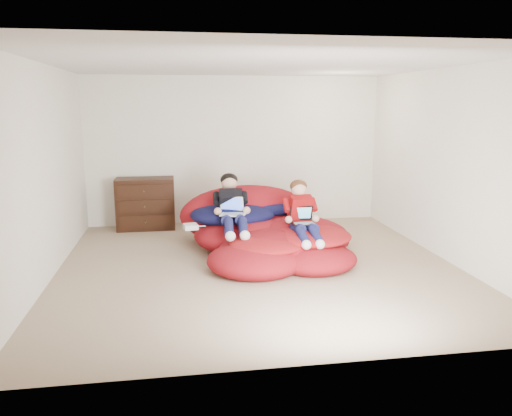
{
  "coord_description": "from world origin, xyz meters",
  "views": [
    {
      "loc": [
        -0.98,
        -6.01,
        2.03
      ],
      "look_at": [
        0.02,
        0.3,
        0.7
      ],
      "focal_mm": 35.0,
      "sensor_mm": 36.0,
      "label": 1
    }
  ],
  "objects_px": {
    "laptop_white": "(232,210)",
    "laptop_black": "(303,219)",
    "beanbag_pile": "(266,233)",
    "older_boy": "(232,204)",
    "younger_boy": "(302,212)",
    "dresser": "(146,204)"
  },
  "relations": [
    {
      "from": "laptop_white",
      "to": "laptop_black",
      "type": "relative_size",
      "value": 1.34
    },
    {
      "from": "laptop_black",
      "to": "beanbag_pile",
      "type": "bearing_deg",
      "value": 133.36
    },
    {
      "from": "older_boy",
      "to": "younger_boy",
      "type": "height_order",
      "value": "older_boy"
    },
    {
      "from": "beanbag_pile",
      "to": "laptop_white",
      "type": "distance_m",
      "value": 0.59
    },
    {
      "from": "beanbag_pile",
      "to": "laptop_white",
      "type": "height_order",
      "value": "beanbag_pile"
    },
    {
      "from": "beanbag_pile",
      "to": "younger_boy",
      "type": "xyz_separation_m",
      "value": [
        0.41,
        -0.41,
        0.37
      ]
    },
    {
      "from": "older_boy",
      "to": "laptop_white",
      "type": "height_order",
      "value": "older_boy"
    },
    {
      "from": "younger_boy",
      "to": "laptop_white",
      "type": "relative_size",
      "value": 2.36
    },
    {
      "from": "dresser",
      "to": "beanbag_pile",
      "type": "relative_size",
      "value": 0.39
    },
    {
      "from": "dresser",
      "to": "beanbag_pile",
      "type": "xyz_separation_m",
      "value": [
        1.73,
        -1.63,
        -0.15
      ]
    },
    {
      "from": "older_boy",
      "to": "younger_boy",
      "type": "xyz_separation_m",
      "value": [
        0.88,
        -0.44,
        -0.04
      ]
    },
    {
      "from": "older_boy",
      "to": "laptop_black",
      "type": "distance_m",
      "value": 1.01
    },
    {
      "from": "beanbag_pile",
      "to": "older_boy",
      "type": "height_order",
      "value": "older_boy"
    },
    {
      "from": "laptop_white",
      "to": "laptop_black",
      "type": "height_order",
      "value": "laptop_white"
    },
    {
      "from": "beanbag_pile",
      "to": "laptop_white",
      "type": "bearing_deg",
      "value": -173.13
    },
    {
      "from": "older_boy",
      "to": "laptop_black",
      "type": "relative_size",
      "value": 3.84
    },
    {
      "from": "laptop_black",
      "to": "younger_boy",
      "type": "bearing_deg",
      "value": 90.0
    },
    {
      "from": "older_boy",
      "to": "laptop_black",
      "type": "height_order",
      "value": "older_boy"
    },
    {
      "from": "younger_boy",
      "to": "older_boy",
      "type": "bearing_deg",
      "value": 153.3
    },
    {
      "from": "dresser",
      "to": "laptop_black",
      "type": "height_order",
      "value": "dresser"
    },
    {
      "from": "beanbag_pile",
      "to": "laptop_white",
      "type": "xyz_separation_m",
      "value": [
        -0.47,
        -0.06,
        0.36
      ]
    },
    {
      "from": "younger_boy",
      "to": "laptop_white",
      "type": "xyz_separation_m",
      "value": [
        -0.88,
        0.35,
        -0.01
      ]
    }
  ]
}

